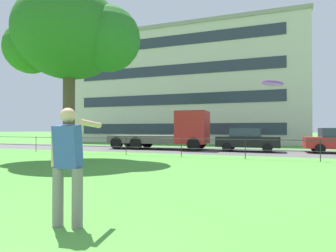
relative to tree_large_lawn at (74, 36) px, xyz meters
The scene contains 8 objects.
street_strip 11.65m from the tree_large_lawn, 49.03° to the left, with size 80.00×6.26×0.01m, color #565454.
park_fence 8.88m from the tree_large_lawn, 21.87° to the left, with size 29.53×0.04×1.00m.
tree_large_lawn is the anchor object (origin of this frame).
person_thrower 11.60m from the tree_large_lawn, 52.02° to the right, with size 0.51×0.82×1.77m.
frisbee 12.75m from the tree_large_lawn, 39.95° to the right, with size 0.31×0.31×0.06m.
flatbed_truck_far_right 9.50m from the tree_large_lawn, 70.91° to the left, with size 7.36×2.59×2.75m.
car_black_center 12.18m from the tree_large_lawn, 43.83° to the left, with size 4.06×1.92×1.54m.
apartment_building_background 21.35m from the tree_large_lawn, 90.27° to the left, with size 26.14×11.35×12.56m.
Camera 1 is at (2.71, -0.61, 1.44)m, focal length 30.05 mm.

